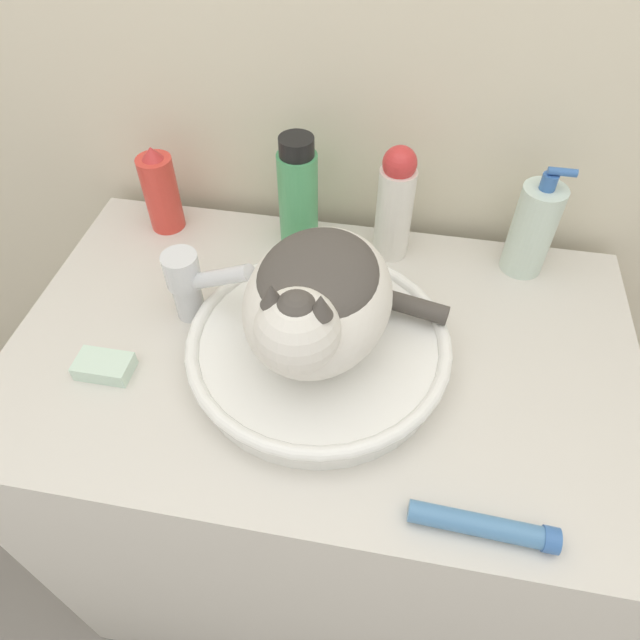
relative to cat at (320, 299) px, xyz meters
name	(u,v)px	position (x,y,z in m)	size (l,w,h in m)	color
vanity_counter	(322,473)	(0.00, 0.04, -0.55)	(0.94, 0.59, 0.82)	beige
sink_basin	(322,348)	(0.00, 0.01, -0.11)	(0.38, 0.38, 0.05)	white
cat	(320,299)	(0.00, 0.00, 0.00)	(0.28, 0.28, 0.19)	silver
faucet	(191,282)	(-0.21, 0.06, -0.07)	(0.15, 0.07, 0.15)	silver
lotion_bottle_white	(395,203)	(0.07, 0.27, -0.04)	(0.06, 0.06, 0.20)	white
spray_bottle_trigger	(161,191)	(-0.33, 0.27, -0.07)	(0.06, 0.06, 0.16)	#DB3D33
soap_pump_bottle	(533,229)	(0.30, 0.27, -0.06)	(0.07, 0.07, 0.20)	silver
mouthwash_bottle	(298,195)	(-0.09, 0.27, -0.04)	(0.07, 0.07, 0.20)	#4CA366
cream_tube	(484,526)	(0.23, -0.21, -0.13)	(0.17, 0.03, 0.03)	#4C7FB2
soap_bar	(104,366)	(-0.30, -0.07, -0.13)	(0.08, 0.05, 0.02)	silver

